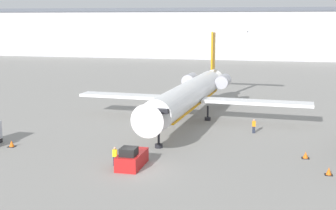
{
  "coord_description": "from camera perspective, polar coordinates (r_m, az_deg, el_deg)",
  "views": [
    {
      "loc": [
        11.66,
        -37.08,
        12.96
      ],
      "look_at": [
        0.0,
        12.63,
        3.53
      ],
      "focal_mm": 50.0,
      "sensor_mm": 36.0,
      "label": 1
    }
  ],
  "objects": [
    {
      "name": "traffic_cone_mid",
      "position": [
        41.96,
        19.01,
        -7.66
      ],
      "size": [
        0.66,
        0.66,
        0.67
      ],
      "color": "black",
      "rests_on": "ground"
    },
    {
      "name": "worker_near_tug",
      "position": [
        42.27,
        -6.48,
        -6.17
      ],
      "size": [
        0.4,
        0.24,
        1.73
      ],
      "color": "#232838",
      "rests_on": "ground"
    },
    {
      "name": "ground_plane",
      "position": [
        40.97,
        -4.08,
        -8.0
      ],
      "size": [
        600.0,
        600.0,
        0.0
      ],
      "primitive_type": "plane",
      "color": "gray"
    },
    {
      "name": "traffic_cone_right",
      "position": [
        46.15,
        16.42,
        -5.89
      ],
      "size": [
        0.72,
        0.72,
        0.64
      ],
      "color": "black",
      "rests_on": "ground"
    },
    {
      "name": "airplane_main",
      "position": [
        59.9,
        2.75,
        1.43
      ],
      "size": [
        30.49,
        33.14,
        11.12
      ],
      "color": "white",
      "rests_on": "ground"
    },
    {
      "name": "pushback_tug",
      "position": [
        41.86,
        -4.44,
        -6.52
      ],
      "size": [
        1.95,
        4.16,
        1.98
      ],
      "color": "#B21919",
      "rests_on": "ground"
    },
    {
      "name": "terminal_building",
      "position": [
        157.58,
        9.06,
        8.63
      ],
      "size": [
        180.0,
        16.8,
        16.46
      ],
      "color": "#B2B2B7",
      "rests_on": "ground"
    },
    {
      "name": "worker_by_wing",
      "position": [
        54.62,
        10.42,
        -2.51
      ],
      "size": [
        0.4,
        0.24,
        1.64
      ],
      "color": "#232838",
      "rests_on": "ground"
    },
    {
      "name": "traffic_cone_left",
      "position": [
        50.77,
        -18.52,
        -4.51
      ],
      "size": [
        0.73,
        0.73,
        0.67
      ],
      "color": "black",
      "rests_on": "ground"
    }
  ]
}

